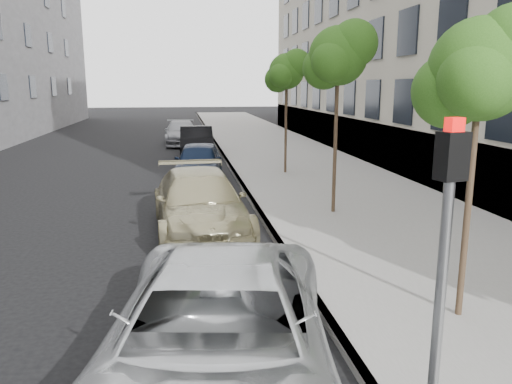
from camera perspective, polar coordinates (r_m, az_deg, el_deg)
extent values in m
cube|color=gray|center=(29.83, 1.63, 5.30)|extent=(6.40, 72.00, 0.14)
cube|color=#9E9B93|center=(29.43, -4.39, 5.17)|extent=(0.15, 72.00, 0.14)
cylinder|color=#38281C|center=(7.96, 23.36, 1.81)|extent=(0.10, 0.10, 4.40)
sphere|color=#265415|center=(7.85, 24.29, 12.65)|extent=(1.45, 1.45, 1.45)
sphere|color=#265415|center=(7.91, 21.26, 10.70)|extent=(1.09, 1.09, 1.09)
cylinder|color=#38281C|center=(13.83, 9.13, 7.77)|extent=(0.10, 0.10, 4.94)
sphere|color=#265415|center=(13.81, 9.38, 15.11)|extent=(1.56, 1.56, 1.56)
sphere|color=#265415|center=(13.75, 11.14, 16.32)|extent=(1.25, 1.25, 1.25)
sphere|color=#265415|center=(13.95, 7.80, 13.90)|extent=(1.17, 1.17, 1.17)
cylinder|color=#38281C|center=(20.11, 3.44, 8.89)|extent=(0.10, 0.10, 4.70)
sphere|color=#265415|center=(20.08, 3.50, 13.60)|extent=(1.39, 1.39, 1.39)
sphere|color=#265415|center=(19.98, 4.65, 14.45)|extent=(1.11, 1.11, 1.11)
sphere|color=#265415|center=(20.26, 2.49, 12.75)|extent=(1.04, 1.04, 1.04)
cylinder|color=#939699|center=(5.04, 20.09, -13.88)|extent=(0.10, 0.10, 2.68)
cube|color=black|center=(4.60, 21.49, 3.84)|extent=(0.27, 0.23, 0.42)
cube|color=red|center=(4.57, 21.75, 7.18)|extent=(0.16, 0.13, 0.12)
imported|color=silver|center=(5.94, -4.41, -16.50)|extent=(3.50, 6.03, 1.58)
imported|color=tan|center=(12.38, -6.45, -1.30)|extent=(2.50, 5.42, 1.54)
imported|color=black|center=(19.35, -6.56, 3.48)|extent=(2.16, 4.48, 1.47)
imported|color=black|center=(25.89, -6.82, 5.73)|extent=(1.71, 4.69, 1.54)
imported|color=gray|center=(31.29, -8.51, 6.70)|extent=(2.12, 5.04, 1.45)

